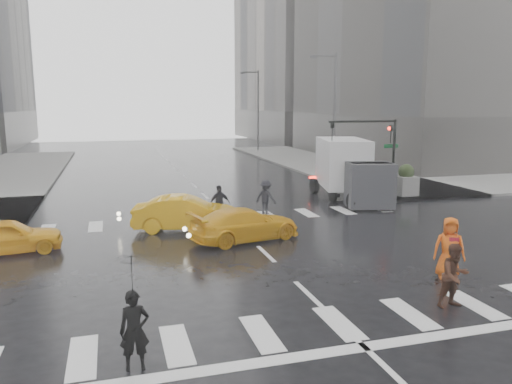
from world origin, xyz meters
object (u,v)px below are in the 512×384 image
object	(u,v)px
pedestrian_brown	(455,276)
pedestrian_orange	(449,248)
taxi_mid	(186,213)
box_truck	(349,168)
traffic_signal_pole	(378,143)
taxi_front	(7,236)

from	to	relation	value
pedestrian_brown	pedestrian_orange	bearing A→B (deg)	54.15
taxi_mid	box_truck	size ratio (longest dim) A/B	0.70
pedestrian_brown	pedestrian_orange	distance (m)	2.36
taxi_mid	traffic_signal_pole	bearing A→B (deg)	-59.46
taxi_mid	box_truck	world-z (taller)	box_truck
traffic_signal_pole	taxi_front	xyz separation A→B (m)	(-17.95, -5.33, -2.58)
taxi_front	taxi_mid	distance (m)	6.89
taxi_front	pedestrian_orange	bearing A→B (deg)	-123.69
traffic_signal_pole	pedestrian_orange	size ratio (longest dim) A/B	2.33
pedestrian_brown	box_truck	size ratio (longest dim) A/B	0.27
box_truck	taxi_mid	bearing A→B (deg)	-143.02
pedestrian_orange	taxi_front	world-z (taller)	pedestrian_orange
taxi_mid	pedestrian_orange	bearing A→B (deg)	-128.05
pedestrian_brown	pedestrian_orange	world-z (taller)	pedestrian_orange
taxi_front	taxi_mid	xyz separation A→B (m)	(6.70, 1.60, 0.10)
pedestrian_orange	taxi_mid	distance (m)	10.77
traffic_signal_pole	taxi_mid	size ratio (longest dim) A/B	1.01
traffic_signal_pole	taxi_front	distance (m)	18.90
pedestrian_orange	box_truck	distance (m)	12.75
pedestrian_orange	box_truck	world-z (taller)	box_truck
taxi_mid	pedestrian_brown	bearing A→B (deg)	-139.22
traffic_signal_pole	taxi_mid	world-z (taller)	traffic_signal_pole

